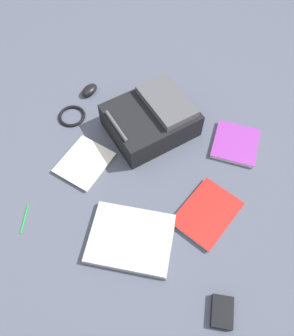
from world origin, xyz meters
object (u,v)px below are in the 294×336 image
object	(u,v)px
computer_mouse	(89,90)
power_brick	(222,312)
backpack	(152,119)
laptop	(131,239)
pen_black	(24,219)
cable_coil	(72,116)
book_comic	(236,144)
book_blue	(207,213)
book_red	(85,163)

from	to	relation	value
computer_mouse	power_brick	distance (m)	1.25
backpack	laptop	world-z (taller)	backpack
computer_mouse	pen_black	xyz separation A→B (m)	(-0.05, 0.76, -0.02)
cable_coil	pen_black	bearing A→B (deg)	96.49
backpack	book_comic	xyz separation A→B (m)	(-0.42, -0.05, -0.07)
power_brick	book_blue	bearing A→B (deg)	-66.59
cable_coil	book_comic	bearing A→B (deg)	-171.30
computer_mouse	power_brick	bearing A→B (deg)	153.96
pen_black	computer_mouse	bearing A→B (deg)	-86.06
pen_black	cable_coil	bearing A→B (deg)	-83.51
laptop	computer_mouse	world-z (taller)	computer_mouse
backpack	book_red	size ratio (longest dim) A/B	1.89
laptop	book_blue	bearing A→B (deg)	-139.97
laptop	power_brick	size ratio (longest dim) A/B	3.33
book_blue	computer_mouse	world-z (taller)	computer_mouse
cable_coil	book_blue	bearing A→B (deg)	160.94
book_red	cable_coil	distance (m)	0.30
laptop	backpack	bearing A→B (deg)	-78.08
book_blue	cable_coil	xyz separation A→B (m)	(0.80, -0.28, -0.00)
book_comic	computer_mouse	bearing A→B (deg)	-4.00
backpack	laptop	size ratio (longest dim) A/B	1.34
book_comic	cable_coil	size ratio (longest dim) A/B	1.71
laptop	computer_mouse	size ratio (longest dim) A/B	3.83
book_comic	pen_black	bearing A→B (deg)	42.71
book_blue	pen_black	distance (m)	0.79
pen_black	book_comic	bearing A→B (deg)	-137.29
backpack	computer_mouse	world-z (taller)	backpack
power_brick	laptop	bearing A→B (deg)	-18.33
book_red	book_comic	world-z (taller)	book_comic
power_brick	pen_black	bearing A→B (deg)	-4.07
power_brick	book_comic	bearing A→B (deg)	-80.54
book_comic	backpack	bearing A→B (deg)	6.72
book_comic	computer_mouse	world-z (taller)	computer_mouse
book_blue	pen_black	size ratio (longest dim) A/B	2.46
laptop	book_red	bearing A→B (deg)	-37.76
book_red	backpack	bearing A→B (deg)	-125.53
book_blue	power_brick	distance (m)	0.40
backpack	power_brick	world-z (taller)	backpack
computer_mouse	pen_black	bearing A→B (deg)	109.06
book_red	power_brick	distance (m)	0.87
laptop	pen_black	bearing A→B (deg)	9.42
cable_coil	backpack	bearing A→B (deg)	-169.29
backpack	laptop	xyz separation A→B (m)	(-0.12, 0.58, -0.06)
backpack	cable_coil	xyz separation A→B (m)	(0.41, 0.08, -0.07)
laptop	power_brick	bearing A→B (deg)	161.67
pen_black	power_brick	bearing A→B (deg)	175.93
book_red	book_comic	bearing A→B (deg)	-150.65
computer_mouse	book_comic	bearing A→B (deg)	-168.88
book_red	power_brick	world-z (taller)	power_brick
book_red	computer_mouse	world-z (taller)	computer_mouse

